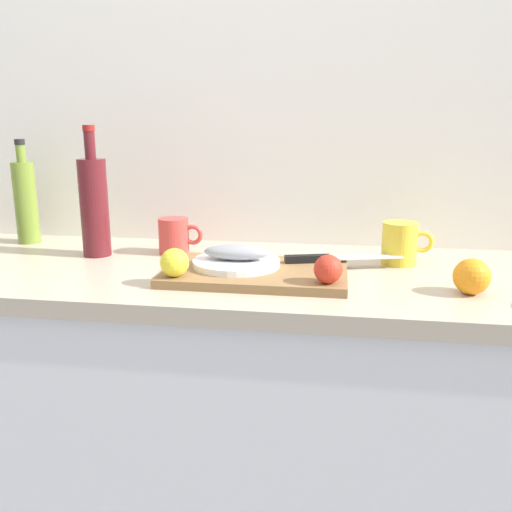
{
  "coord_description": "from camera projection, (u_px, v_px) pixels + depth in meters",
  "views": [
    {
      "loc": [
        0.28,
        -1.24,
        1.25
      ],
      "look_at": [
        0.1,
        -0.07,
        0.95
      ],
      "focal_mm": 37.34,
      "sensor_mm": 36.0,
      "label": 1
    }
  ],
  "objects": [
    {
      "name": "back_wall",
      "position": [
        243.0,
        122.0,
        1.54
      ],
      "size": [
        3.2,
        0.05,
        2.5
      ],
      "primitive_type": "cube",
      "color": "white",
      "rests_on": "ground_plane"
    },
    {
      "name": "orange_0",
      "position": [
        472.0,
        276.0,
        1.1
      ],
      "size": [
        0.08,
        0.08,
        0.08
      ],
      "primitive_type": "sphere",
      "color": "orange",
      "rests_on": "kitchen_counter"
    },
    {
      "name": "chef_knife",
      "position": [
        329.0,
        258.0,
        1.29
      ],
      "size": [
        0.29,
        0.11,
        0.02
      ],
      "rotation": [
        0.0,
        0.0,
        0.27
      ],
      "color": "silver",
      "rests_on": "cutting_board"
    },
    {
      "name": "cutting_board",
      "position": [
        256.0,
        273.0,
        1.23
      ],
      "size": [
        0.42,
        0.26,
        0.02
      ],
      "primitive_type": "cube",
      "color": "olive",
      "rests_on": "kitchen_counter"
    },
    {
      "name": "lemon_0",
      "position": [
        174.0,
        263.0,
        1.16
      ],
      "size": [
        0.06,
        0.06,
        0.06
      ],
      "primitive_type": "sphere",
      "color": "yellow",
      "rests_on": "cutting_board"
    },
    {
      "name": "tomato_0",
      "position": [
        328.0,
        269.0,
        1.11
      ],
      "size": [
        0.06,
        0.06,
        0.06
      ],
      "primitive_type": "sphere",
      "color": "red",
      "rests_on": "cutting_board"
    },
    {
      "name": "wine_bottle",
      "position": [
        94.0,
        205.0,
        1.41
      ],
      "size": [
        0.07,
        0.07,
        0.34
      ],
      "color": "#59191E",
      "rests_on": "kitchen_counter"
    },
    {
      "name": "olive_oil_bottle",
      "position": [
        26.0,
        201.0,
        1.57
      ],
      "size": [
        0.06,
        0.06,
        0.3
      ],
      "color": "olive",
      "rests_on": "kitchen_counter"
    },
    {
      "name": "coffee_mug_2",
      "position": [
        175.0,
        236.0,
        1.45
      ],
      "size": [
        0.12,
        0.08,
        0.1
      ],
      "color": "#CC3F38",
      "rests_on": "kitchen_counter"
    },
    {
      "name": "kitchen_counter",
      "position": [
        223.0,
        429.0,
        1.42
      ],
      "size": [
        2.0,
        0.6,
        0.9
      ],
      "color": "white",
      "rests_on": "ground_plane"
    },
    {
      "name": "fish_fillet",
      "position": [
        236.0,
        252.0,
        1.25
      ],
      "size": [
        0.15,
        0.07,
        0.04
      ],
      "primitive_type": "ellipsoid",
      "color": "gray",
      "rests_on": "white_plate"
    },
    {
      "name": "white_plate",
      "position": [
        236.0,
        263.0,
        1.25
      ],
      "size": [
        0.21,
        0.21,
        0.01
      ],
      "primitive_type": "cylinder",
      "color": "white",
      "rests_on": "cutting_board"
    },
    {
      "name": "coffee_mug_1",
      "position": [
        400.0,
        243.0,
        1.34
      ],
      "size": [
        0.13,
        0.09,
        0.11
      ],
      "color": "yellow",
      "rests_on": "kitchen_counter"
    }
  ]
}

